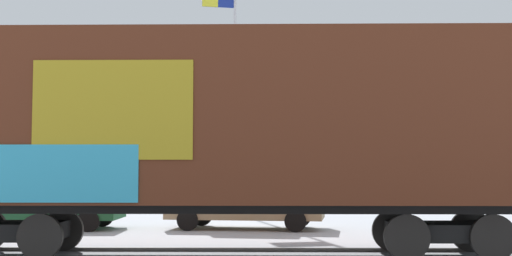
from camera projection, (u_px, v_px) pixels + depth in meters
name	position (u px, v px, depth m)	size (l,w,h in m)	color
ground_plane	(262.00, 256.00, 13.63)	(260.00, 260.00, 0.00)	#B2B5BC
track	(273.00, 254.00, 13.64)	(60.02, 3.17, 0.08)	#4C4742
freight_car	(225.00, 124.00, 13.84)	(14.02, 3.11, 4.83)	#5B2B19
flagpole	(230.00, 69.00, 27.61)	(1.47, 0.46, 9.77)	silver
hillside	(274.00, 133.00, 83.18)	(126.65, 38.91, 17.39)	slate
parked_car_green	(44.00, 200.00, 19.96)	(4.64, 2.11, 1.76)	#1E5933
parked_car_tan	(246.00, 200.00, 20.07)	(4.92, 2.46, 1.72)	#9E8966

